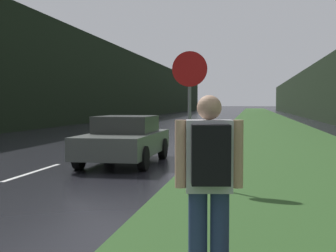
{
  "coord_description": "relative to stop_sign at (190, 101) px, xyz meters",
  "views": [
    {
      "loc": [
        5.26,
        -2.2,
        1.69
      ],
      "look_at": [
        2.39,
        13.97,
        0.9
      ],
      "focal_mm": 50.0,
      "sensor_mm": 36.0,
      "label": 1
    }
  ],
  "objects": [
    {
      "name": "treeline_near_side",
      "position": [
        8.52,
        42.64,
        1.15
      ],
      "size": [
        2.0,
        140.0,
        5.76
      ],
      "primitive_type": "cube",
      "color": "black",
      "rests_on": "ground_plane"
    },
    {
      "name": "lane_stripe_c",
      "position": [
        -4.01,
        8.12,
        -1.73
      ],
      "size": [
        0.12,
        3.0,
        0.01
      ],
      "primitive_type": "cube",
      "color": "silver",
      "rests_on": "ground_plane"
    },
    {
      "name": "lane_stripe_b",
      "position": [
        -4.01,
        1.12,
        -1.73
      ],
      "size": [
        0.12,
        3.0,
        0.01
      ],
      "primitive_type": "cube",
      "color": "silver",
      "rests_on": "ground_plane"
    },
    {
      "name": "lane_stripe_d",
      "position": [
        -4.01,
        15.12,
        -1.73
      ],
      "size": [
        0.12,
        3.0,
        0.01
      ],
      "primitive_type": "cube",
      "color": "silver",
      "rests_on": "ground_plane"
    },
    {
      "name": "car_passing_near",
      "position": [
        -2.25,
        3.14,
        -1.05
      ],
      "size": [
        1.9,
        4.23,
        1.33
      ],
      "rotation": [
        0.0,
        0.0,
        3.14
      ],
      "color": "#4C514C",
      "rests_on": "ground_plane"
    },
    {
      "name": "treeline_far_side",
      "position": [
        -13.55,
        42.64,
        2.15
      ],
      "size": [
        2.0,
        140.0,
        7.75
      ],
      "primitive_type": "cube",
      "color": "black",
      "rests_on": "ground_plane"
    },
    {
      "name": "hitchhiker_with_backpack",
      "position": [
        0.89,
        -5.43,
        -0.72
      ],
      "size": [
        0.61,
        0.47,
        1.76
      ],
      "rotation": [
        0.0,
        0.0,
        0.16
      ],
      "color": "navy",
      "rests_on": "ground_plane"
    },
    {
      "name": "grass_verge",
      "position": [
        2.52,
        32.64,
        -1.72
      ],
      "size": [
        6.0,
        240.0,
        0.02
      ],
      "primitive_type": "cube",
      "color": "#2D5123",
      "rests_on": "ground_plane"
    },
    {
      "name": "stop_sign",
      "position": [
        0.0,
        0.0,
        0.0
      ],
      "size": [
        0.73,
        0.07,
        2.76
      ],
      "color": "slate",
      "rests_on": "ground_plane"
    }
  ]
}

